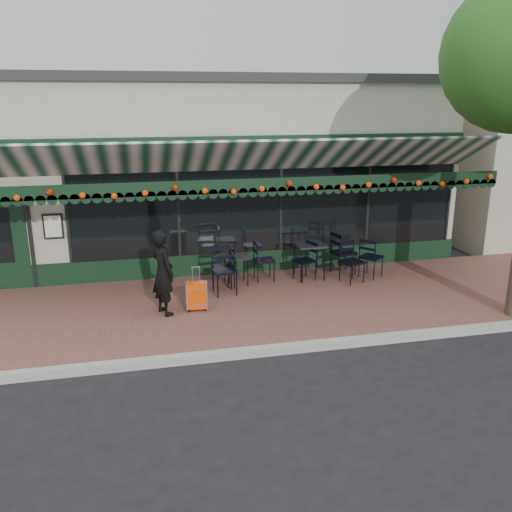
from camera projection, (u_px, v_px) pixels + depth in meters
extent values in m
plane|color=black|center=(262.00, 353.00, 9.19)|extent=(80.00, 80.00, 0.00)
cube|color=brown|center=(239.00, 306.00, 11.04)|extent=(18.00, 4.00, 0.15)
cube|color=#9E9E99|center=(263.00, 351.00, 9.09)|extent=(18.00, 0.16, 0.15)
cube|color=#A69E90|center=(200.00, 165.00, 16.04)|extent=(12.00, 8.00, 4.50)
cube|color=black|center=(272.00, 209.00, 12.71)|extent=(9.20, 0.04, 2.00)
cube|color=black|center=(0.00, 240.00, 11.55)|extent=(1.10, 0.07, 2.20)
cube|color=silver|center=(53.00, 226.00, 11.67)|extent=(0.42, 0.04, 0.55)
cube|color=black|center=(233.00, 186.00, 10.86)|extent=(12.00, 0.03, 0.28)
cylinder|color=#FC4D07|center=(234.00, 188.00, 10.81)|extent=(11.60, 0.12, 0.12)
imported|color=black|center=(163.00, 272.00, 10.27)|extent=(0.61, 0.72, 1.67)
cube|color=#E44207|center=(197.00, 295.00, 10.56)|extent=(0.41, 0.26, 0.52)
cube|color=black|center=(197.00, 309.00, 10.64)|extent=(0.41, 0.26, 0.05)
cube|color=silver|center=(196.00, 275.00, 10.45)|extent=(0.17, 0.04, 0.32)
cube|color=black|center=(310.00, 245.00, 12.35)|extent=(0.66, 0.66, 0.04)
cylinder|color=black|center=(301.00, 266.00, 12.15)|extent=(0.03, 0.03, 0.77)
cylinder|color=black|center=(325.00, 264.00, 12.27)|extent=(0.03, 0.03, 0.77)
cylinder|color=black|center=(294.00, 259.00, 12.67)|extent=(0.03, 0.03, 0.77)
cylinder|color=black|center=(317.00, 258.00, 12.78)|extent=(0.03, 0.03, 0.77)
cube|color=black|center=(236.00, 257.00, 11.98)|extent=(0.53, 0.53, 0.04)
cylinder|color=black|center=(228.00, 274.00, 11.82)|extent=(0.03, 0.03, 0.61)
cylinder|color=black|center=(248.00, 273.00, 11.92)|extent=(0.03, 0.03, 0.61)
cylinder|color=black|center=(225.00, 268.00, 12.23)|extent=(0.03, 0.03, 0.61)
cylinder|color=black|center=(244.00, 267.00, 12.33)|extent=(0.03, 0.03, 0.61)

